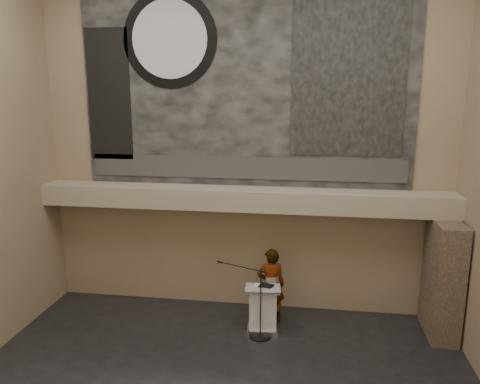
# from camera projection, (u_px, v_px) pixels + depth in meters

# --- Properties ---
(wall_back) EXTENTS (10.00, 0.02, 8.50)m
(wall_back) POSITION_uv_depth(u_px,v_px,m) (245.00, 143.00, 11.43)
(wall_back) COLOR #847053
(wall_back) RESTS_ON floor
(wall_front) EXTENTS (10.00, 0.02, 8.50)m
(wall_front) POSITION_uv_depth(u_px,v_px,m) (107.00, 257.00, 3.71)
(wall_front) COLOR #847053
(wall_front) RESTS_ON floor
(soffit) EXTENTS (10.00, 0.80, 0.50)m
(soffit) POSITION_uv_depth(u_px,v_px,m) (242.00, 199.00, 11.33)
(soffit) COLOR gray
(soffit) RESTS_ON wall_back
(sprinkler_left) EXTENTS (0.04, 0.04, 0.06)m
(sprinkler_left) POSITION_uv_depth(u_px,v_px,m) (178.00, 208.00, 11.57)
(sprinkler_left) COLOR #B2893D
(sprinkler_left) RESTS_ON soffit
(sprinkler_right) EXTENTS (0.04, 0.04, 0.06)m
(sprinkler_right) POSITION_uv_depth(u_px,v_px,m) (321.00, 213.00, 11.07)
(sprinkler_right) COLOR #B2893D
(sprinkler_right) RESTS_ON soffit
(banner) EXTENTS (8.00, 0.05, 5.00)m
(banner) POSITION_uv_depth(u_px,v_px,m) (245.00, 82.00, 11.09)
(banner) COLOR black
(banner) RESTS_ON wall_back
(banner_text_strip) EXTENTS (7.76, 0.02, 0.55)m
(banner_text_strip) POSITION_uv_depth(u_px,v_px,m) (244.00, 168.00, 11.49)
(banner_text_strip) COLOR #2D2D2D
(banner_text_strip) RESTS_ON banner
(banner_clock_rim) EXTENTS (2.30, 0.02, 2.30)m
(banner_clock_rim) POSITION_uv_depth(u_px,v_px,m) (170.00, 39.00, 11.09)
(banner_clock_rim) COLOR black
(banner_clock_rim) RESTS_ON banner
(banner_clock_face) EXTENTS (1.84, 0.02, 1.84)m
(banner_clock_face) POSITION_uv_depth(u_px,v_px,m) (169.00, 39.00, 11.07)
(banner_clock_face) COLOR silver
(banner_clock_face) RESTS_ON banner
(banner_building_print) EXTENTS (2.60, 0.02, 3.60)m
(banner_building_print) POSITION_uv_depth(u_px,v_px,m) (348.00, 78.00, 10.69)
(banner_building_print) COLOR black
(banner_building_print) RESTS_ON banner
(banner_brick_print) EXTENTS (1.10, 0.02, 3.20)m
(banner_brick_print) POSITION_uv_depth(u_px,v_px,m) (109.00, 95.00, 11.60)
(banner_brick_print) COLOR black
(banner_brick_print) RESTS_ON banner
(stone_pier) EXTENTS (0.60, 1.40, 2.70)m
(stone_pier) POSITION_uv_depth(u_px,v_px,m) (443.00, 279.00, 10.57)
(stone_pier) COLOR #403327
(stone_pier) RESTS_ON floor
(lectern) EXTENTS (0.85, 0.65, 1.14)m
(lectern) POSITION_uv_depth(u_px,v_px,m) (263.00, 308.00, 10.90)
(lectern) COLOR silver
(lectern) RESTS_ON floor
(binder) EXTENTS (0.37, 0.32, 0.04)m
(binder) POSITION_uv_depth(u_px,v_px,m) (266.00, 286.00, 10.75)
(binder) COLOR black
(binder) RESTS_ON lectern
(papers) EXTENTS (0.22, 0.30, 0.00)m
(papers) POSITION_uv_depth(u_px,v_px,m) (259.00, 286.00, 10.79)
(papers) COLOR white
(papers) RESTS_ON lectern
(speaker_person) EXTENTS (0.76, 0.58, 1.86)m
(speaker_person) POSITION_uv_depth(u_px,v_px,m) (271.00, 285.00, 11.23)
(speaker_person) COLOR white
(speaker_person) RESTS_ON floor
(mic_stand) EXTENTS (1.33, 0.71, 1.65)m
(mic_stand) POSITION_uv_depth(u_px,v_px,m) (259.00, 326.00, 10.69)
(mic_stand) COLOR black
(mic_stand) RESTS_ON floor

